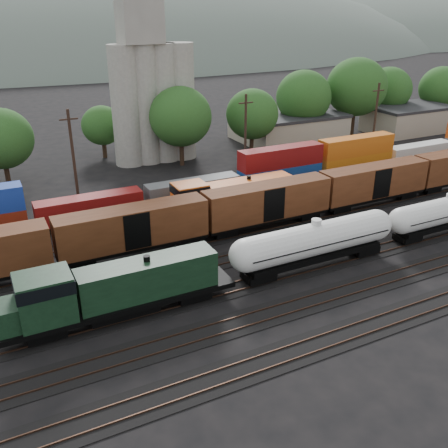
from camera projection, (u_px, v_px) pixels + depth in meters
name	position (u px, v px, depth m)	size (l,w,h in m)	color
ground	(246.00, 256.00, 50.24)	(600.00, 600.00, 0.00)	black
tracks	(246.00, 255.00, 50.22)	(180.00, 33.20, 0.20)	black
green_locomotive	(108.00, 290.00, 38.77)	(18.75, 3.31, 4.96)	black
tank_car_a	(315.00, 241.00, 46.91)	(17.95, 3.21, 4.71)	white
tank_car_b	(447.00, 211.00, 54.33)	(16.26, 2.91, 4.26)	white
orange_locomotive	(226.00, 196.00, 58.51)	(18.18, 3.03, 4.55)	black
boxcar_string	(323.00, 191.00, 58.48)	(184.40, 2.90, 4.20)	black
container_wall	(239.00, 179.00, 64.47)	(178.40, 2.60, 5.80)	black
grain_silo	(152.00, 90.00, 76.50)	(13.40, 5.00, 29.00)	#98968C
industrial_sheds	(176.00, 144.00, 80.76)	(119.38, 17.26, 5.10)	#9E937F
tree_band	(124.00, 114.00, 75.97)	(168.01, 20.10, 14.45)	black
utility_poles	(166.00, 145.00, 65.73)	(122.20, 0.36, 12.00)	black
distant_hills	(58.00, 90.00, 280.91)	(860.00, 286.00, 130.00)	#59665B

